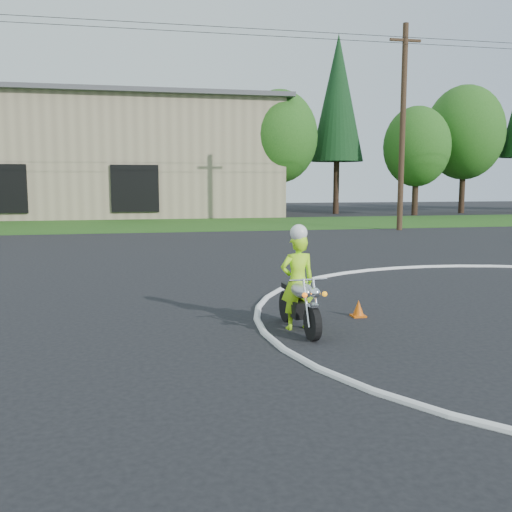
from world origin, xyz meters
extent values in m
cube|color=#1E4714|center=(0.00, 27.00, 0.01)|extent=(120.00, 10.00, 0.02)
cylinder|color=black|center=(-5.37, 2.51, 0.26)|extent=(0.14, 0.53, 0.53)
cylinder|color=black|center=(-5.45, 3.74, 0.26)|extent=(0.14, 0.53, 0.53)
cube|color=black|center=(-5.41, 3.17, 0.35)|extent=(0.28, 0.50, 0.26)
ellipsoid|color=silver|center=(-5.40, 2.99, 0.69)|extent=(0.35, 0.58, 0.25)
cube|color=black|center=(-5.43, 3.43, 0.65)|extent=(0.26, 0.54, 0.09)
cylinder|color=silver|center=(-5.45, 2.57, 0.57)|extent=(0.06, 0.32, 0.71)
cylinder|color=silver|center=(-5.29, 2.58, 0.57)|extent=(0.06, 0.32, 0.71)
cube|color=#B8B8BE|center=(-5.36, 2.49, 0.54)|extent=(0.14, 0.20, 0.04)
cylinder|color=#BABAC0|center=(-5.38, 2.73, 0.90)|extent=(0.62, 0.07, 0.03)
sphere|color=white|center=(-5.36, 2.42, 0.75)|extent=(0.16, 0.16, 0.16)
sphere|color=orange|center=(-5.52, 2.43, 0.72)|extent=(0.08, 0.08, 0.08)
sphere|color=orange|center=(-5.20, 2.45, 0.72)|extent=(0.08, 0.08, 0.08)
cylinder|color=silver|center=(-5.29, 3.53, 0.26)|extent=(0.12, 0.71, 0.07)
imported|color=#AEFF1A|center=(-5.41, 3.22, 0.78)|extent=(0.59, 0.41, 1.55)
sphere|color=white|center=(-5.40, 3.18, 1.58)|extent=(0.28, 0.28, 0.28)
cone|color=#DB590B|center=(-4.10, 3.82, 0.15)|extent=(0.22, 0.22, 0.30)
cube|color=#DB590B|center=(-4.10, 3.82, 0.01)|extent=(0.24, 0.24, 0.03)
cube|color=black|center=(-16.00, 31.90, 2.00)|extent=(3.00, 0.16, 3.00)
cube|color=black|center=(-8.00, 31.90, 2.00)|extent=(3.00, 0.16, 3.00)
cylinder|color=#382619|center=(2.00, 34.00, 1.62)|extent=(0.44, 0.44, 3.24)
ellipsoid|color=#1E5116|center=(2.00, 34.00, 5.58)|extent=(5.40, 5.40, 6.48)
cylinder|color=#382619|center=(7.00, 36.00, 1.98)|extent=(0.44, 0.44, 3.96)
cone|color=black|center=(7.00, 36.00, 8.63)|extent=(3.96, 3.96, 9.35)
cylinder|color=#382619|center=(12.00, 33.00, 1.44)|extent=(0.44, 0.44, 2.88)
ellipsoid|color=#1E5116|center=(12.00, 33.00, 4.96)|extent=(4.80, 4.80, 5.76)
cylinder|color=#382619|center=(17.00, 35.00, 1.80)|extent=(0.44, 0.44, 3.60)
ellipsoid|color=#1E5116|center=(17.00, 35.00, 6.20)|extent=(6.00, 6.00, 7.20)
cylinder|color=#382619|center=(-2.00, 35.00, 1.44)|extent=(0.44, 0.44, 2.88)
ellipsoid|color=#1E5116|center=(-2.00, 35.00, 4.96)|extent=(4.80, 4.80, 5.76)
cylinder|color=#473321|center=(5.00, 21.00, 5.00)|extent=(0.28, 0.28, 10.00)
cube|color=#473321|center=(5.00, 21.00, 9.20)|extent=(1.60, 0.12, 0.12)
cylinder|color=black|center=(-5.00, 20.45, 9.20)|extent=(20.00, 0.02, 0.02)
cylinder|color=black|center=(-5.00, 21.55, 9.20)|extent=(20.00, 0.02, 0.02)
camera|label=1|loc=(-7.92, -5.53, 2.37)|focal=40.00mm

